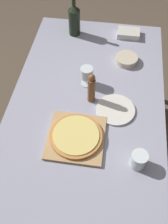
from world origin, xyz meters
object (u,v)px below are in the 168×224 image
Objects in this scene: pizza at (76,135)px; wine_bottle at (74,20)px; small_bowl at (127,59)px; pepper_mill at (91,89)px; wine_glass at (87,73)px.

pizza is 0.94× the size of wine_bottle.
wine_bottle reaches higher than small_bowl.
pepper_mill is (0.05, 0.30, 0.08)m from pizza.
pepper_mill is 1.63× the size of wine_glass.
pizza is 2.20× the size of wine_glass.
wine_glass is at bearing 109.34° from pepper_mill.
wine_bottle is 0.69m from pepper_mill.
pizza is at bearing -110.34° from small_bowl.
small_bowl is at bearing -32.60° from wine_bottle.
wine_glass is 0.87× the size of small_bowl.
pepper_mill is at bearing 80.69° from pizza.
small_bowl is (0.25, 0.25, -0.07)m from wine_glass.
wine_bottle is 1.43× the size of pepper_mill.
small_bowl is (0.20, 0.39, -0.08)m from pepper_mill.
wine_glass reaches higher than small_bowl.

